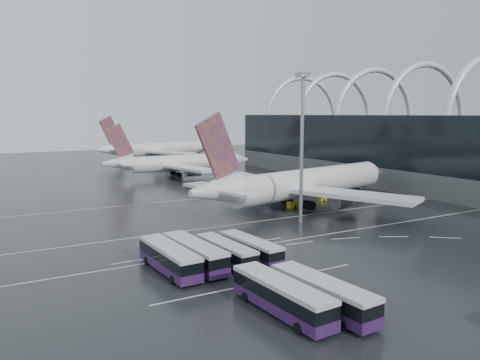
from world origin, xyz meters
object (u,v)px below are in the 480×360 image
airliner_gate_b (178,163)px  bus_row_near_b (194,253)px  gse_cart_belly_c (293,205)px  airliner_main (301,184)px  bus_row_far_a (282,296)px  bus_row_near_d (251,248)px  floodlight_mast (302,130)px  airliner_gate_c (156,150)px  bus_row_near_a (169,258)px  gse_cart_belly_d (360,191)px  bus_row_far_b (323,294)px  bus_row_near_c (226,252)px  gse_cart_belly_a (323,198)px

airliner_gate_b → bus_row_near_b: airliner_gate_b is taller
bus_row_near_b → gse_cart_belly_c: 43.64m
airliner_main → bus_row_far_a: (-34.81, -43.15, -3.32)m
airliner_main → bus_row_near_d: size_ratio=4.95×
airliner_main → floodlight_mast: 18.99m
airliner_gate_c → bus_row_near_a: (-47.03, -138.61, -3.06)m
bus_row_near_a → gse_cart_belly_d: (64.85, 33.03, -1.23)m
bus_row_far_a → bus_row_far_b: 4.35m
airliner_gate_c → floodlight_mast: bearing=-107.4°
airliner_gate_b → bus_row_near_b: size_ratio=3.61×
airliner_main → floodlight_mast: bearing=-139.2°
bus_row_far_a → gse_cart_belly_d: bus_row_far_a is taller
bus_row_near_b → gse_cart_belly_c: (35.07, 25.94, -1.18)m
bus_row_near_b → gse_cart_belly_c: bearing=-57.0°
airliner_gate_b → bus_row_far_b: bearing=-103.2°
bus_row_near_c → floodlight_mast: (23.54, 14.56, 15.78)m
floodlight_mast → airliner_gate_c: bearing=82.9°
bus_row_near_c → gse_cart_belly_c: bus_row_near_c is taller
airliner_main → bus_row_near_d: airliner_main is taller
airliner_main → gse_cart_belly_a: airliner_main is taller
airliner_gate_c → bus_row_near_a: size_ratio=3.98×
bus_row_near_a → bus_row_near_d: bearing=-96.4°
bus_row_near_a → gse_cart_belly_d: bearing=-65.4°
bus_row_near_c → bus_row_far_a: size_ratio=0.88×
airliner_gate_c → bus_row_near_b: bearing=-117.7°
bus_row_far_b → floodlight_mast: size_ratio=0.50×
bus_row_near_b → floodlight_mast: 34.64m
bus_row_far_a → gse_cart_belly_a: size_ratio=7.12×
bus_row_near_a → bus_row_near_b: 3.63m
bus_row_near_c → bus_row_far_a: (-2.49, -17.03, 0.22)m
gse_cart_belly_a → gse_cart_belly_c: gse_cart_belly_c is taller
bus_row_near_d → gse_cart_belly_d: (53.09, 33.86, -1.01)m
bus_row_near_b → bus_row_near_c: 4.36m
airliner_gate_b → gse_cart_belly_c: 60.45m
bus_row_near_a → bus_row_near_d: size_ratio=1.13×
bus_row_near_c → floodlight_mast: size_ratio=0.45×
bus_row_near_b → bus_row_near_a: bearing=89.9°
bus_row_near_a → bus_row_far_b: bus_row_near_a is taller
airliner_gate_c → gse_cart_belly_d: size_ratio=23.90×
floodlight_mast → gse_cart_belly_c: floodlight_mast is taller
airliner_gate_b → bus_row_near_c: (-28.33, -87.18, -2.72)m
airliner_gate_c → bus_row_near_b: airliner_gate_c is taller
bus_row_far_a → floodlight_mast: size_ratio=0.50×
bus_row_near_a → bus_row_near_c: size_ratio=1.12×
airliner_gate_c → bus_row_near_a: airliner_gate_c is taller
bus_row_near_d → floodlight_mast: bearing=-57.9°
gse_cart_belly_a → gse_cart_belly_d: size_ratio=0.85×
bus_row_far_a → floodlight_mast: bearing=-42.6°
bus_row_near_c → bus_row_near_d: bus_row_near_c is taller
gse_cart_belly_a → gse_cart_belly_d: gse_cart_belly_d is taller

